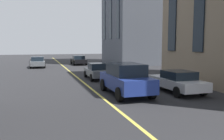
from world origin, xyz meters
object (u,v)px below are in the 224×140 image
Objects in this scene: car_grey_mid at (98,71)px; car_black_near at (79,60)px; car_white_parked_b at (177,81)px; car_blue_far at (126,79)px; car_grey_parked_a at (38,62)px.

car_grey_mid reaches higher than car_black_near.
car_white_parked_b is 0.94× the size of car_blue_far.
car_black_near is at bearing -2.35° from car_blue_far.
car_grey_parked_a is at bearing 22.81° from car_white_parked_b.
car_black_near is at bearing 6.19° from car_white_parked_b.
car_black_near is (15.31, -0.88, 0.00)m from car_grey_mid.
car_black_near is (22.18, -0.91, -0.27)m from car_blue_far.
car_grey_parked_a is (12.60, 4.99, 0.00)m from car_grey_mid.
car_white_parked_b is 1.13× the size of car_grey_parked_a.
car_grey_mid is at bearing 176.72° from car_black_near.
car_grey_mid is at bearing -158.39° from car_grey_parked_a.
car_grey_mid is 6.87m from car_blue_far.
car_grey_parked_a is 0.83× the size of car_blue_far.
car_grey_parked_a is at bearing 21.61° from car_grey_mid.
car_black_near is (2.71, -5.87, 0.00)m from car_grey_parked_a.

